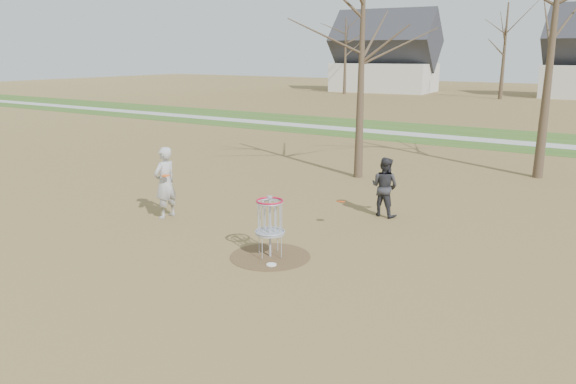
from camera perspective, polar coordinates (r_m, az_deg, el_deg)
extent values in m
plane|color=brown|center=(12.55, -1.83, -6.57)|extent=(160.00, 160.00, 0.00)
cube|color=#2D5119|center=(31.67, 20.47, 5.11)|extent=(160.00, 8.00, 0.01)
cube|color=#9E9E99|center=(30.71, 20.05, 4.91)|extent=(160.00, 1.50, 0.01)
cylinder|color=#47331E|center=(12.55, -1.83, -6.55)|extent=(1.80, 1.80, 0.01)
imported|color=#A9A9A9|center=(15.55, -12.38, 0.93)|extent=(0.48, 0.72, 1.96)
imported|color=#2B2B2F|center=(15.64, 9.78, 0.53)|extent=(0.87, 0.71, 1.65)
cylinder|color=white|center=(12.04, -1.71, -7.38)|extent=(0.22, 0.22, 0.02)
cylinder|color=#EC450C|center=(14.37, 5.39, -0.96)|extent=(0.22, 0.22, 0.08)
cylinder|color=#ED530C|center=(15.20, -12.33, 1.64)|extent=(0.22, 0.22, 0.02)
cylinder|color=#9EA3AD|center=(12.33, -1.85, -3.64)|extent=(0.05, 0.05, 1.35)
cylinder|color=#9EA3AD|center=(12.37, -1.85, -4.19)|extent=(0.64, 0.64, 0.04)
torus|color=#9EA3AD|center=(12.17, -1.87, -1.06)|extent=(0.60, 0.60, 0.04)
torus|color=red|center=(12.16, -1.87, -0.90)|extent=(0.60, 0.60, 0.04)
cone|color=#382B1E|center=(20.14, 7.45, 12.00)|extent=(0.32, 0.32, 7.50)
cone|color=#382B1E|center=(21.88, 25.11, 12.29)|extent=(0.36, 0.36, 8.50)
cone|color=#382B1E|center=(62.62, 5.84, 13.54)|extent=(0.36, 0.36, 8.00)
cone|color=#382B1E|center=(59.03, 21.11, 13.17)|extent=(0.40, 0.40, 9.00)
cube|color=silver|center=(67.24, 9.73, 11.39)|extent=(11.46, 7.75, 3.20)
pyramid|color=#2D2D33|center=(67.18, 9.85, 14.27)|extent=(12.01, 7.79, 3.55)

